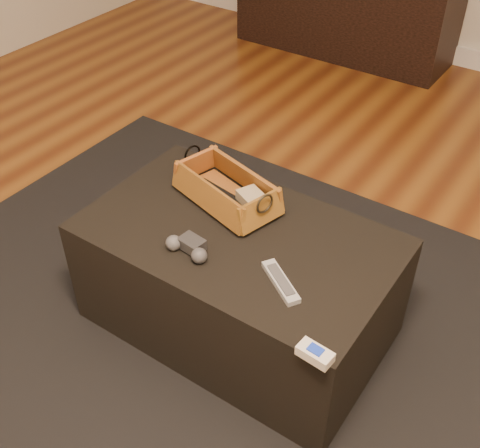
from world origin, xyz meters
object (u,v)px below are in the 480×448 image
Objects in this scene: wicker_basket at (227,191)px; silver_remote at (281,282)px; media_cabinet at (346,10)px; game_controller at (188,247)px; ottoman at (238,280)px; tv_remote at (220,195)px; cream_gadget at (315,354)px.

wicker_basket is 0.43m from silver_remote.
media_cabinet is 2.73m from silver_remote.
wicker_basket is at bearing 101.31° from game_controller.
wicker_basket is 0.29m from game_controller.
tv_remote reaches higher than ottoman.
silver_remote is at bearing -33.46° from wicker_basket.
wicker_basket is (-0.13, 0.12, 0.25)m from ottoman.
media_cabinet is 2.98m from cream_gadget.
wicker_basket is (0.68, -2.29, 0.20)m from media_cabinet.
game_controller is at bearing -113.44° from ottoman.
cream_gadget is (0.59, -0.40, -0.01)m from tv_remote.
game_controller is 0.87× the size of silver_remote.
media_cabinet is at bearing 108.57° from ottoman.
tv_remote is at bearing -73.99° from media_cabinet.
tv_remote reaches higher than silver_remote.
game_controller reaches higher than cream_gadget.
game_controller reaches higher than tv_remote.
wicker_basket is at bearing 137.46° from ottoman.
ottoman is 5.77× the size of silver_remote.
tv_remote is at bearing -158.44° from wicker_basket.
media_cabinet reaches higher than silver_remote.
cream_gadget is (0.57, -0.41, -0.03)m from wicker_basket.
cream_gadget is (0.21, -0.18, 0.01)m from silver_remote.
tv_remote is 0.44m from silver_remote.
silver_remote is (0.23, -0.12, 0.22)m from ottoman.
wicker_basket reaches higher than cream_gadget.
media_cabinet is 2.39m from tv_remote.
silver_remote is at bearing 139.81° from cream_gadget.
media_cabinet is 1.40× the size of ottoman.
ottoman is at bearing -42.54° from wicker_basket.
game_controller is 0.53m from cream_gadget.
media_cabinet reaches higher than ottoman.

